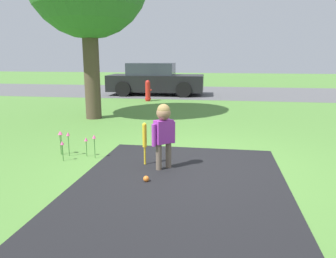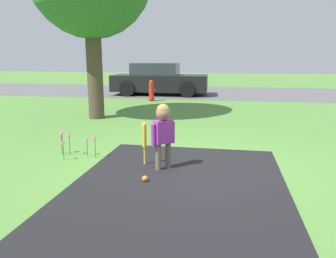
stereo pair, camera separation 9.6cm
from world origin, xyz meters
The scene contains 8 objects.
ground_plane centered at (0.00, 0.00, 0.00)m, with size 60.00×60.00×0.00m, color #518438.
street_strip centered at (0.00, 10.90, 0.00)m, with size 40.00×6.00×0.01m.
child centered at (-0.37, -0.24, 0.64)m, with size 0.31×0.30×0.99m.
baseball_bat centered at (-0.69, -0.10, 0.44)m, with size 0.07×0.07×0.67m.
sports_ball centered at (-0.51, -0.79, 0.04)m, with size 0.08×0.08×0.08m.
fire_hydrant centered at (-2.32, 7.31, 0.39)m, with size 0.26×0.23×0.79m.
parked_car centered at (-2.48, 9.47, 0.66)m, with size 4.22×2.04×1.39m.
flower_bed centered at (-1.99, 0.12, 0.32)m, with size 0.72×0.39×0.42m.
Camera 1 is at (0.46, -4.86, 1.65)m, focal length 35.00 mm.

